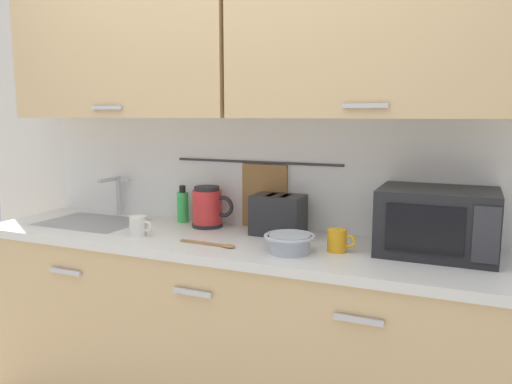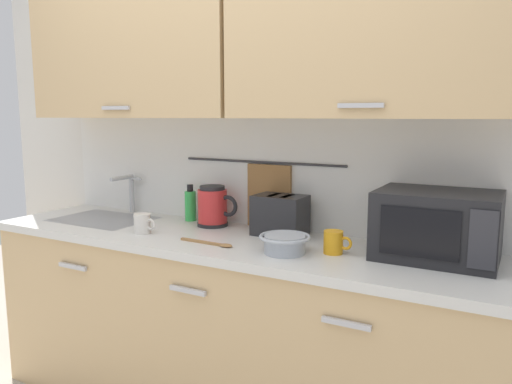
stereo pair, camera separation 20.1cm
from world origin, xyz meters
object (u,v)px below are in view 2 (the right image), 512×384
at_px(microwave, 437,225).
at_px(mug_near_sink, 143,224).
at_px(dish_soap_bottle, 190,205).
at_px(wooden_spoon, 212,243).
at_px(mug_by_kettle, 334,242).
at_px(mixing_bowl, 285,243).
at_px(toaster, 280,215).
at_px(electric_kettle, 213,206).

bearing_deg(microwave, mug_near_sink, -169.72).
bearing_deg(mug_near_sink, dish_soap_bottle, 85.68).
height_order(microwave, wooden_spoon, microwave).
height_order(mug_near_sink, wooden_spoon, mug_near_sink).
relative_size(dish_soap_bottle, mug_by_kettle, 1.63).
bearing_deg(dish_soap_bottle, mug_near_sink, -94.32).
distance_m(dish_soap_bottle, mug_by_kettle, 0.94).
relative_size(mixing_bowl, toaster, 0.84).
distance_m(mug_by_kettle, wooden_spoon, 0.53).
relative_size(microwave, mixing_bowl, 2.15).
bearing_deg(toaster, electric_kettle, 178.76).
xyz_separation_m(mug_near_sink, toaster, (0.59, 0.29, 0.05)).
distance_m(microwave, toaster, 0.72).
xyz_separation_m(microwave, wooden_spoon, (-0.89, -0.26, -0.13)).
xyz_separation_m(microwave, mug_by_kettle, (-0.38, -0.13, -0.09)).
bearing_deg(mug_near_sink, wooden_spoon, -2.51).
bearing_deg(wooden_spoon, dish_soap_bottle, 136.52).
height_order(dish_soap_bottle, mug_by_kettle, dish_soap_bottle).
xyz_separation_m(dish_soap_bottle, mug_by_kettle, (0.90, -0.24, -0.04)).
relative_size(dish_soap_bottle, toaster, 0.77).
bearing_deg(dish_soap_bottle, mixing_bowl, -24.84).
relative_size(microwave, dish_soap_bottle, 2.35).
relative_size(microwave, mug_by_kettle, 3.83).
xyz_separation_m(microwave, dish_soap_bottle, (-1.28, 0.11, -0.05)).
relative_size(electric_kettle, mixing_bowl, 1.06).
height_order(microwave, electric_kettle, microwave).
bearing_deg(wooden_spoon, mug_near_sink, 177.49).
bearing_deg(microwave, wooden_spoon, -164.06).
distance_m(microwave, electric_kettle, 1.10).
height_order(microwave, mug_by_kettle, microwave).
relative_size(dish_soap_bottle, mixing_bowl, 0.92).
distance_m(mug_near_sink, toaster, 0.66).
bearing_deg(wooden_spoon, electric_kettle, 123.07).
xyz_separation_m(dish_soap_bottle, mixing_bowl, (0.72, -0.34, -0.04)).
bearing_deg(mixing_bowl, dish_soap_bottle, 155.16).
relative_size(electric_kettle, mug_by_kettle, 1.89).
distance_m(microwave, mug_by_kettle, 0.41).
height_order(electric_kettle, mug_by_kettle, electric_kettle).
bearing_deg(mug_near_sink, microwave, 10.28).
bearing_deg(mixing_bowl, wooden_spoon, -174.50).
xyz_separation_m(dish_soap_bottle, mug_near_sink, (-0.03, -0.35, -0.04)).
bearing_deg(electric_kettle, toaster, -1.24).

